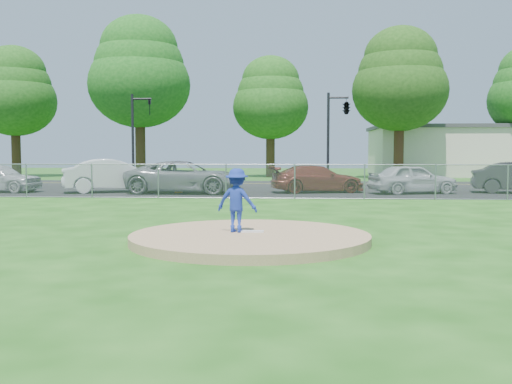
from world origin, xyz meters
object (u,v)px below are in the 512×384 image
(parked_car_pearl, at_px, (413,179))
(parked_car_gray, at_px, (185,177))
(traffic_signal_center, at_px, (345,109))
(parked_car_darkred, at_px, (317,179))
(tree_far_left, at_px, (14,91))
(pitcher, at_px, (237,200))
(tree_right, at_px, (400,79))
(tree_left, at_px, (139,72))
(traffic_cone, at_px, (179,185))
(parked_car_white, at_px, (114,175))
(commercial_building, at_px, (468,151))
(tree_center, at_px, (271,98))
(traffic_signal_left, at_px, (136,131))

(parked_car_pearl, bearing_deg, parked_car_gray, 77.18)
(traffic_signal_center, distance_m, parked_car_darkred, 7.33)
(tree_far_left, relative_size, parked_car_gray, 1.87)
(pitcher, bearing_deg, tree_right, -91.97)
(tree_far_left, xyz_separation_m, tree_right, (31.00, -1.00, 0.59))
(parked_car_gray, distance_m, parked_car_darkred, 6.62)
(tree_far_left, xyz_separation_m, tree_left, (11.00, -2.00, 1.18))
(parked_car_gray, bearing_deg, traffic_cone, 56.49)
(traffic_signal_center, relative_size, parked_car_white, 1.10)
(parked_car_darkred, bearing_deg, traffic_signal_center, -30.64)
(commercial_building, distance_m, pitcher, 41.18)
(tree_right, relative_size, traffic_cone, 14.58)
(tree_far_left, height_order, pitcher, tree_far_left)
(tree_center, xyz_separation_m, parked_car_darkred, (3.14, -17.92, -5.78))
(tree_right, height_order, pitcher, tree_right)
(tree_far_left, distance_m, parked_car_darkred, 30.15)
(tree_left, xyz_separation_m, parked_car_gray, (6.60, -15.96, -7.43))
(tree_right, height_order, traffic_signal_center, tree_right)
(traffic_signal_left, height_order, traffic_cone, traffic_signal_left)
(pitcher, xyz_separation_m, traffic_cone, (-4.47, 15.10, -0.52))
(traffic_cone, bearing_deg, traffic_signal_left, 120.75)
(traffic_signal_center, bearing_deg, tree_far_left, 157.04)
(traffic_signal_center, xyz_separation_m, parked_car_darkred, (-1.83, -5.92, -3.92))
(traffic_cone, distance_m, parked_car_pearl, 11.55)
(tree_left, height_order, traffic_signal_left, tree_left)
(pitcher, bearing_deg, parked_car_gray, -60.23)
(parked_car_white, height_order, parked_car_gray, parked_car_white)
(traffic_signal_center, distance_m, parked_car_gray, 11.54)
(traffic_cone, height_order, parked_car_gray, parked_car_gray)
(tree_left, bearing_deg, parked_car_pearl, -41.00)
(commercial_building, xyz_separation_m, traffic_cone, (-20.79, -22.69, -1.75))
(commercial_building, bearing_deg, pitcher, -113.36)
(tree_far_left, distance_m, parked_car_white, 23.07)
(commercial_building, bearing_deg, traffic_signal_left, -147.13)
(tree_left, relative_size, tree_center, 1.27)
(tree_center, height_order, traffic_signal_left, tree_center)
(parked_car_pearl, bearing_deg, tree_left, 33.47)
(tree_center, xyz_separation_m, parked_car_white, (-7.15, -18.37, -5.62))
(commercial_building, height_order, traffic_signal_center, traffic_signal_center)
(tree_right, xyz_separation_m, parked_car_gray, (-13.40, -16.96, -6.84))
(commercial_building, relative_size, parked_car_pearl, 3.84)
(tree_center, bearing_deg, traffic_signal_center, -67.51)
(tree_right, bearing_deg, commercial_building, 40.60)
(commercial_building, distance_m, parked_car_white, 32.95)
(parked_car_gray, bearing_deg, tree_left, 25.04)
(tree_left, bearing_deg, traffic_cone, -68.39)
(tree_left, xyz_separation_m, traffic_signal_center, (14.97, -9.00, -3.63))
(traffic_cone, xyz_separation_m, parked_car_gray, (0.38, -0.28, 0.40))
(traffic_signal_center, xyz_separation_m, pitcher, (-4.29, -21.79, -3.68))
(traffic_cone, bearing_deg, tree_right, 50.44)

